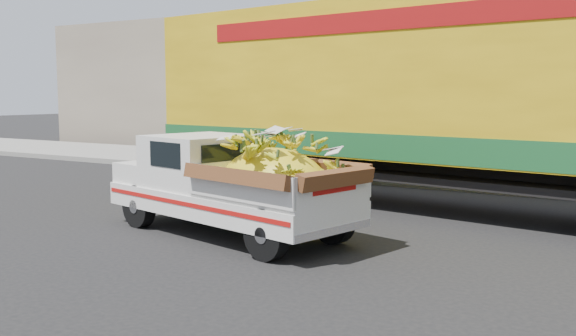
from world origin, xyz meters
The scene contains 6 objects.
ground centered at (0.00, 0.00, 0.00)m, with size 100.00×100.00×0.00m, color black.
curb centered at (0.00, 6.92, 0.07)m, with size 60.00×0.25×0.15m, color gray.
sidewalk centered at (0.00, 9.02, 0.07)m, with size 60.00×4.00×0.14m, color gray.
building_left centered at (-8.00, 14.92, 2.50)m, with size 18.00×6.00×5.00m, color gray.
pickup_truck centered at (0.66, 0.68, 0.79)m, with size 4.45×2.48×1.48m.
semi_trailer centered at (2.20, 4.47, 2.12)m, with size 12.06×4.21×3.80m.
Camera 1 is at (6.01, -6.95, 2.12)m, focal length 40.00 mm.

